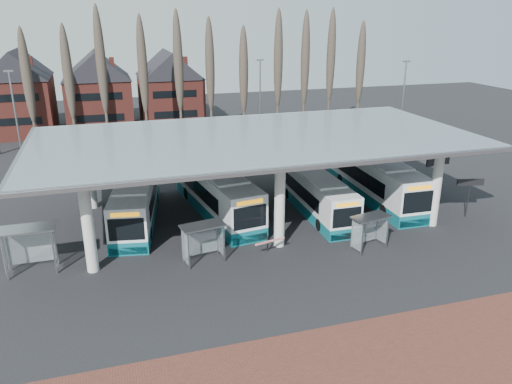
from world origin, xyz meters
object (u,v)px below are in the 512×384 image
object	(u,v)px
bus_0	(137,200)
shelter_1	(202,234)
bus_2	(315,193)
bus_3	(374,178)
bus_1	(216,192)
shelter_2	(369,225)
shelter_0	(29,239)

from	to	relation	value
bus_0	shelter_1	world-z (taller)	bus_0
bus_2	bus_3	world-z (taller)	bus_3
bus_1	shelter_1	distance (m)	8.29
bus_0	bus_1	xyz separation A→B (m)	(6.05, -0.23, 0.09)
shelter_1	shelter_2	distance (m)	10.94
shelter_1	shelter_2	xyz separation A→B (m)	(10.84, -1.41, -0.13)
shelter_0	shelter_1	distance (m)	10.27
bus_0	shelter_0	xyz separation A→B (m)	(-6.69, -6.36, 0.53)
bus_2	shelter_2	bearing A→B (deg)	-82.85
bus_0	bus_1	distance (m)	6.05
bus_2	shelter_1	bearing A→B (deg)	-149.13
bus_0	bus_1	bearing A→B (deg)	7.77
bus_2	bus_1	bearing A→B (deg)	165.43
shelter_0	shelter_2	distance (m)	21.20
shelter_1	shelter_2	bearing A→B (deg)	-17.44
shelter_0	shelter_2	xyz separation A→B (m)	(20.97, -3.14, -0.41)
bus_0	shelter_2	size ratio (longest dim) A/B	4.51
bus_1	bus_3	xyz separation A→B (m)	(13.45, -0.72, 0.03)
shelter_1	shelter_0	bearing A→B (deg)	160.28
bus_2	shelter_1	distance (m)	11.63
bus_2	shelter_0	world-z (taller)	bus_2
bus_1	bus_3	distance (m)	13.47
bus_1	bus_0	bearing A→B (deg)	169.79
shelter_1	shelter_2	size ratio (longest dim) A/B	1.06
bus_2	bus_3	size ratio (longest dim) A/B	0.86
bus_2	shelter_2	world-z (taller)	bus_2
bus_1	shelter_2	distance (m)	12.40
bus_2	shelter_1	world-z (taller)	bus_2
bus_1	shelter_0	xyz separation A→B (m)	(-12.74, -6.14, 0.44)
bus_0	bus_2	bearing A→B (deg)	0.12
bus_0	bus_1	world-z (taller)	bus_1
shelter_2	bus_2	bearing A→B (deg)	83.33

